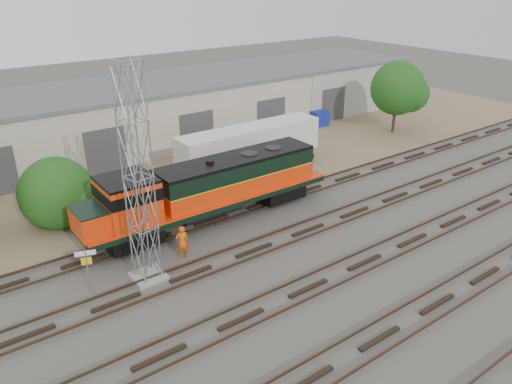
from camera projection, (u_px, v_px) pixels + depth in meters
ground at (325, 241)px, 28.76m from camera, size 140.00×140.00×0.00m
dirt_strip at (195, 166)px, 39.79m from camera, size 80.00×16.00×0.02m
tracks at (364, 262)px, 26.52m from camera, size 80.00×20.40×0.28m
warehouse at (149, 112)px, 44.61m from camera, size 58.40×10.40×5.30m
locomotive at (207, 189)px, 29.97m from camera, size 16.27×2.85×3.91m
signal_tower at (139, 182)px, 23.19m from camera, size 1.60×1.60×10.88m
sign_post at (87, 263)px, 23.50m from camera, size 0.93×0.35×2.37m
worker at (182, 242)px, 26.79m from camera, size 0.80×0.67×1.89m
semi_trailer at (253, 143)px, 37.77m from camera, size 11.80×2.44×3.63m
dumpster_blue at (318, 118)px, 49.80m from camera, size 1.72×1.63×1.50m
dumpster_red at (400, 103)px, 55.60m from camera, size 1.58×1.49×1.40m
tree_mid at (62, 195)px, 30.12m from camera, size 4.69×4.47×4.47m
tree_east at (401, 90)px, 46.42m from camera, size 5.24×4.99×6.74m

